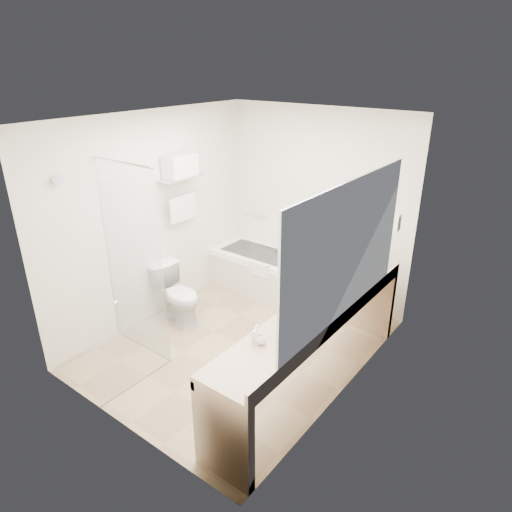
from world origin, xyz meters
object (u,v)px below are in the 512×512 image
Objects in this scene: amenity_basket at (295,327)px; water_bottle_left at (356,262)px; toilet at (178,295)px; vanity_counter at (314,332)px; bathtub at (268,274)px.

water_bottle_left is at bearing 95.19° from amenity_basket.
toilet is 3.97× the size of amenity_basket.
vanity_counter is at bearing -83.38° from water_bottle_left.
amenity_basket is at bearing -84.81° from water_bottle_left.
water_bottle_left is (-0.13, 1.09, 0.30)m from vanity_counter.
amenity_basket reaches higher than bathtub.
vanity_counter reaches higher than bathtub.
toilet is at bearing -109.44° from bathtub.
bathtub is at bearing 168.01° from water_bottle_left.
bathtub is 8.95× the size of amenity_basket.
toilet is (-0.45, -1.28, 0.07)m from bathtub.
water_bottle_left reaches higher than bathtub.
bathtub is 2.39m from amenity_basket.
toilet is at bearing 166.80° from amenity_basket.
water_bottle_left is (1.85, 0.98, 0.59)m from toilet.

